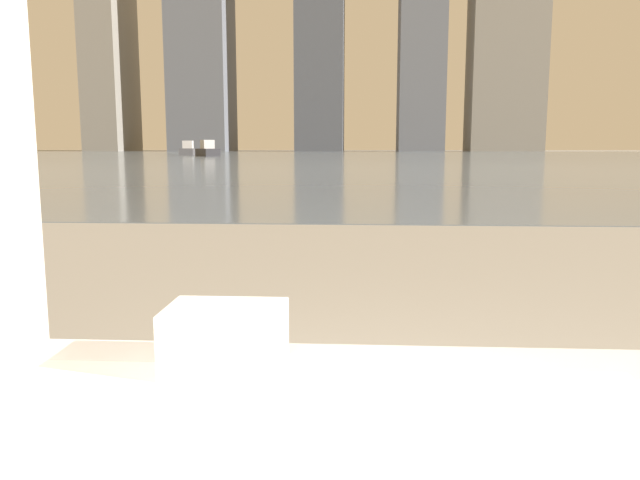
{
  "coord_description": "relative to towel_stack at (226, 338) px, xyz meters",
  "views": [
    {
      "loc": [
        0.18,
        -0.14,
        0.9
      ],
      "look_at": [
        0.04,
        2.26,
        0.54
      ],
      "focal_mm": 35.0,
      "sensor_mm": 36.0,
      "label": 1
    }
  ],
  "objects": [
    {
      "name": "harbor_boat_0",
      "position": [
        -17.25,
        62.88,
        -0.01
      ],
      "size": [
        1.93,
        4.1,
        1.48
      ],
      "color": "#4C4C51",
      "rests_on": "harbor_water"
    },
    {
      "name": "skyline_tower_1",
      "position": [
        -28.95,
        117.02,
        15.65
      ],
      "size": [
        10.62,
        12.36,
        32.37
      ],
      "color": "slate",
      "rests_on": "ground_plane"
    },
    {
      "name": "skyline_tower_2",
      "position": [
        -6.8,
        117.02,
        25.29
      ],
      "size": [
        8.66,
        12.1,
        51.67
      ],
      "color": "#4C515B",
      "rests_on": "ground_plane"
    },
    {
      "name": "harbor_boat_1",
      "position": [
        -13.62,
        56.23,
        -0.01
      ],
      "size": [
        3.07,
        4.11,
        1.48
      ],
      "color": "#2D2D33",
      "rests_on": "harbor_water"
    },
    {
      "name": "towel_stack",
      "position": [
        0.0,
        0.0,
        0.0
      ],
      "size": [
        0.22,
        0.16,
        0.12
      ],
      "color": "white",
      "rests_on": "bathtub"
    },
    {
      "name": "harbor_water",
      "position": [
        0.06,
        61.02,
        -0.54
      ],
      "size": [
        180.0,
        110.0,
        0.01
      ],
      "color": "slate",
      "rests_on": "ground_plane"
    }
  ]
}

